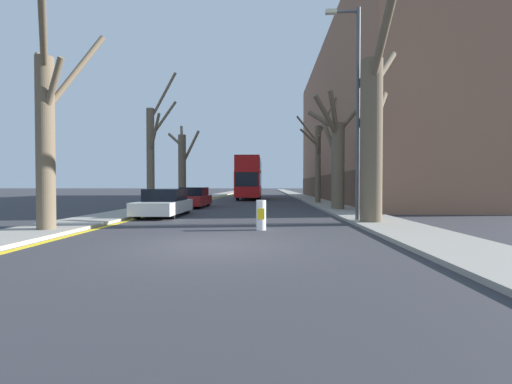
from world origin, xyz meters
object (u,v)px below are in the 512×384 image
street_tree_left_1 (152,153)px  street_tree_right_2 (318,158)px  street_tree_left_2 (182,165)px  lamp_post (356,104)px  parked_car_1 (194,198)px  parked_car_0 (165,203)px  street_tree_left_0 (47,128)px  street_tree_right_0 (373,132)px  double_decker_bus (250,176)px  traffic_bollard (261,215)px  street_tree_right_1 (337,155)px

street_tree_left_1 → street_tree_right_2: street_tree_right_2 is taller
street_tree_left_2 → lamp_post: bearing=-53.2°
parked_car_1 → parked_car_0: bearing=-90.0°
street_tree_left_0 → lamp_post: 11.16m
street_tree_left_1 → street_tree_right_2: 13.43m
street_tree_left_1 → street_tree_right_0: 12.67m
street_tree_left_0 → street_tree_left_2: 17.29m
parked_car_0 → lamp_post: 9.94m
double_decker_bus → parked_car_1: (-3.13, -13.93, -1.83)m
double_decker_bus → lamp_post: 24.11m
lamp_post → street_tree_right_2: bearing=87.8°
street_tree_left_0 → lamp_post: bearing=16.8°
double_decker_bus → traffic_bollard: size_ratio=10.44×
street_tree_left_1 → traffic_bollard: bearing=-51.8°
street_tree_left_2 → street_tree_right_1: (11.16, -7.55, 0.13)m
street_tree_left_1 → lamp_post: size_ratio=0.96×
street_tree_right_2 → parked_car_0: (-9.15, -11.15, -3.08)m
street_tree_left_1 → street_tree_left_2: (-0.23, 8.12, -0.25)m
street_tree_left_0 → double_decker_bus: bearing=79.1°
street_tree_right_1 → parked_car_1: (-9.21, 2.89, -2.64)m
double_decker_bus → parked_car_1: 14.39m
street_tree_left_2 → street_tree_right_0: (11.08, -14.66, 0.42)m
street_tree_left_2 → street_tree_right_0: size_ratio=0.85×
street_tree_left_2 → parked_car_1: size_ratio=1.47×
street_tree_right_1 → double_decker_bus: (-6.08, 16.81, -0.81)m
street_tree_right_0 → street_tree_right_1: bearing=89.4°
double_decker_bus → street_tree_left_1: bearing=-105.6°
street_tree_left_0 → double_decker_bus: street_tree_left_0 is taller
street_tree_right_0 → parked_car_1: street_tree_right_0 is taller
street_tree_left_2 → traffic_bollard: (6.79, -16.46, -2.65)m
double_decker_bus → parked_car_1: double_decker_bus is taller
street_tree_left_1 → traffic_bollard: size_ratio=8.13×
street_tree_left_1 → parked_car_1: (1.71, 3.46, -2.76)m
street_tree_left_1 → street_tree_right_1: (10.93, 0.57, -0.11)m
street_tree_left_0 → parked_car_0: 6.79m
street_tree_left_2 → street_tree_right_1: size_ratio=0.93×
street_tree_right_2 → double_decker_bus: 11.32m
street_tree_left_0 → traffic_bollard: street_tree_left_0 is taller
street_tree_left_1 → street_tree_right_1: size_ratio=1.15×
street_tree_left_1 → parked_car_1: bearing=63.6°
double_decker_bus → lamp_post: bearing=-76.8°
street_tree_right_0 → parked_car_0: street_tree_right_0 is taller
street_tree_left_2 → parked_car_1: bearing=-67.4°
street_tree_left_0 → traffic_bollard: 7.44m
street_tree_left_2 → street_tree_right_2: 11.11m
double_decker_bus → traffic_bollard: (1.72, -25.73, -1.97)m
lamp_post → street_tree_right_1: bearing=84.8°
street_tree_right_2 → traffic_bollard: (-4.30, -16.23, -3.21)m
street_tree_right_1 → traffic_bollard: street_tree_right_1 is taller
street_tree_left_1 → lamp_post: lamp_post is taller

